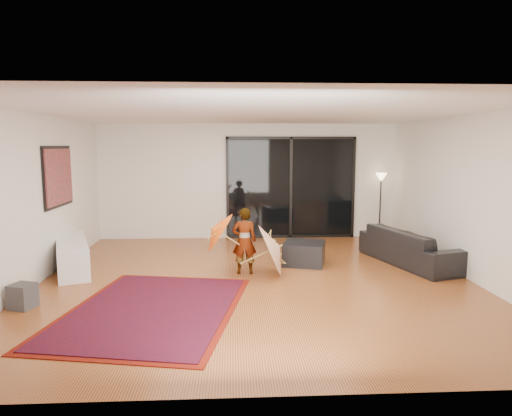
{
  "coord_description": "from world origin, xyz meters",
  "views": [
    {
      "loc": [
        -0.39,
        -7.24,
        2.2
      ],
      "look_at": [
        0.03,
        0.73,
        1.1
      ],
      "focal_mm": 32.0,
      "sensor_mm": 36.0,
      "label": 1
    }
  ],
  "objects": [
    {
      "name": "floor",
      "position": [
        0.0,
        0.0,
        0.0
      ],
      "size": [
        7.0,
        7.0,
        0.0
      ],
      "primitive_type": "plane",
      "color": "#A05D2C",
      "rests_on": "ground"
    },
    {
      "name": "ceiling",
      "position": [
        0.0,
        0.0,
        2.7
      ],
      "size": [
        7.0,
        7.0,
        0.0
      ],
      "primitive_type": "plane",
      "rotation": [
        3.14,
        0.0,
        0.0
      ],
      "color": "white",
      "rests_on": "wall_back"
    },
    {
      "name": "wall_back",
      "position": [
        0.0,
        3.5,
        1.35
      ],
      "size": [
        7.0,
        0.0,
        7.0
      ],
      "primitive_type": "plane",
      "rotation": [
        1.57,
        0.0,
        0.0
      ],
      "color": "silver",
      "rests_on": "floor"
    },
    {
      "name": "wall_front",
      "position": [
        0.0,
        -3.5,
        1.35
      ],
      "size": [
        7.0,
        0.0,
        7.0
      ],
      "primitive_type": "plane",
      "rotation": [
        -1.57,
        0.0,
        0.0
      ],
      "color": "silver",
      "rests_on": "floor"
    },
    {
      "name": "wall_left",
      "position": [
        -3.5,
        0.0,
        1.35
      ],
      "size": [
        0.0,
        7.0,
        7.0
      ],
      "primitive_type": "plane",
      "rotation": [
        1.57,
        0.0,
        1.57
      ],
      "color": "silver",
      "rests_on": "floor"
    },
    {
      "name": "wall_right",
      "position": [
        3.5,
        0.0,
        1.35
      ],
      "size": [
        0.0,
        7.0,
        7.0
      ],
      "primitive_type": "plane",
      "rotation": [
        1.57,
        0.0,
        -1.57
      ],
      "color": "silver",
      "rests_on": "floor"
    },
    {
      "name": "sliding_door",
      "position": [
        1.0,
        3.47,
        1.2
      ],
      "size": [
        3.06,
        0.07,
        2.4
      ],
      "color": "black",
      "rests_on": "wall_back"
    },
    {
      "name": "painting",
      "position": [
        -3.46,
        1.0,
        1.65
      ],
      "size": [
        0.04,
        1.28,
        1.08
      ],
      "color": "black",
      "rests_on": "wall_left"
    },
    {
      "name": "media_console",
      "position": [
        -3.25,
        0.84,
        0.27
      ],
      "size": [
        1.14,
        2.0,
        0.54
      ],
      "primitive_type": "cube",
      "rotation": [
        0.0,
        0.0,
        0.36
      ],
      "color": "white",
      "rests_on": "floor"
    },
    {
      "name": "speaker",
      "position": [
        -3.25,
        -1.11,
        0.17
      ],
      "size": [
        0.37,
        0.37,
        0.34
      ],
      "primitive_type": "cube",
      "rotation": [
        0.0,
        0.0,
        -0.3
      ],
      "color": "#424244",
      "rests_on": "floor"
    },
    {
      "name": "persian_rug",
      "position": [
        -1.47,
        -1.3,
        0.01
      ],
      "size": [
        2.7,
        3.4,
        0.02
      ],
      "rotation": [
        0.0,
        0.0,
        -0.19
      ],
      "color": "#611108",
      "rests_on": "floor"
    },
    {
      "name": "sofa",
      "position": [
        2.95,
        0.92,
        0.33
      ],
      "size": [
        1.46,
        2.39,
        0.65
      ],
      "primitive_type": "imported",
      "rotation": [
        0.0,
        0.0,
        1.85
      ],
      "color": "black",
      "rests_on": "floor"
    },
    {
      "name": "ottoman",
      "position": [
        0.94,
        0.99,
        0.21
      ],
      "size": [
        0.9,
        0.9,
        0.42
      ],
      "primitive_type": "cube",
      "rotation": [
        0.0,
        0.0,
        -0.28
      ],
      "color": "black",
      "rests_on": "floor"
    },
    {
      "name": "floor_lamp",
      "position": [
        3.1,
        3.25,
        1.23
      ],
      "size": [
        0.27,
        0.27,
        1.56
      ],
      "color": "black",
      "rests_on": "floor"
    },
    {
      "name": "child",
      "position": [
        -0.19,
        0.43,
        0.57
      ],
      "size": [
        0.42,
        0.28,
        1.15
      ],
      "primitive_type": "imported",
      "rotation": [
        0.0,
        0.0,
        3.15
      ],
      "color": "#999999",
      "rests_on": "floor"
    },
    {
      "name": "parasol_orange",
      "position": [
        -0.74,
        0.38,
        0.73
      ],
      "size": [
        0.55,
        0.75,
        0.84
      ],
      "rotation": [
        0.0,
        -1.0,
        0.0
      ],
      "color": "#E8510C",
      "rests_on": "child"
    },
    {
      "name": "parasol_white",
      "position": [
        0.41,
        0.28,
        0.5
      ],
      "size": [
        0.55,
        0.94,
        0.96
      ],
      "rotation": [
        0.0,
        1.15,
        0.0
      ],
      "color": "silver",
      "rests_on": "floor"
    }
  ]
}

